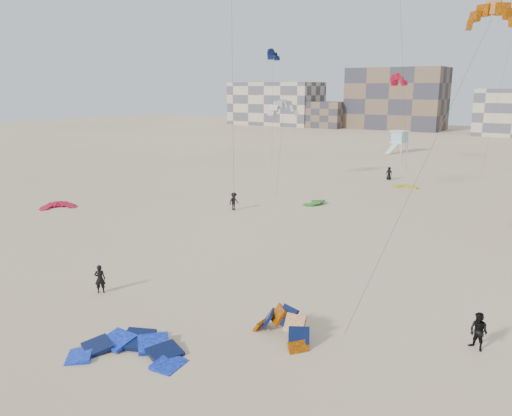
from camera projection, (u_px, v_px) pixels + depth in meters
The scene contains 18 objects.
ground at pixel (128, 316), 27.28m from camera, with size 320.00×320.00×0.00m, color beige.
kite_ground_blue at pixel (129, 355), 23.31m from camera, with size 5.00×5.19×0.91m, color blue, non-canonical shape.
kite_ground_orange at pixel (282, 338), 24.88m from camera, with size 3.43×2.40×2.43m, color #D56700, non-canonical shape.
kite_ground_red at pixel (59, 208), 51.97m from camera, with size 3.37×3.51×0.85m, color #AE0E2A, non-canonical shape.
kite_ground_green at pixel (314, 204), 53.82m from camera, with size 2.90×3.02×0.80m, color #2A8922, non-canonical shape.
kite_ground_yellow at pixel (406, 187), 62.55m from camera, with size 2.78×2.92×0.39m, color #BAC518, non-canonical shape.
kitesurfer_main at pixel (100, 279), 30.21m from camera, with size 0.65×0.43×1.78m, color black.
kitesurfer_b at pixel (479, 332), 23.57m from camera, with size 0.91×0.71×1.87m, color black.
kitesurfer_c at pixel (234, 201), 50.80m from camera, with size 1.18×0.68×1.82m, color black.
kitesurfer_e at pixel (389, 173), 67.57m from camera, with size 0.87×0.57×1.78m, color black.
kite_fly_orange at pixel (492, 18), 40.10m from camera, with size 3.94×27.95×17.85m.
kite_fly_grey at pixel (284, 110), 63.66m from camera, with size 8.75×14.17×10.09m.
kite_fly_navy at pixel (273, 56), 76.07m from camera, with size 4.59×6.32×17.22m.
kite_fly_red at pixel (398, 81), 74.64m from camera, with size 5.03×5.03×13.69m.
lifeguard_tower_far at pixel (399, 142), 95.99m from camera, with size 3.53×6.07×4.21m.
condo_west_a at pixel (276, 104), 168.55m from camera, with size 30.00×15.00×14.00m, color #C9B693.
condo_west_b at pixel (396, 99), 149.79m from camera, with size 28.00×14.00×18.00m, color brown.
condo_fill_left at pixel (327, 115), 156.87m from camera, with size 12.00×10.00×8.00m, color brown.
Camera 1 is at (19.78, -17.03, 12.15)m, focal length 35.00 mm.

